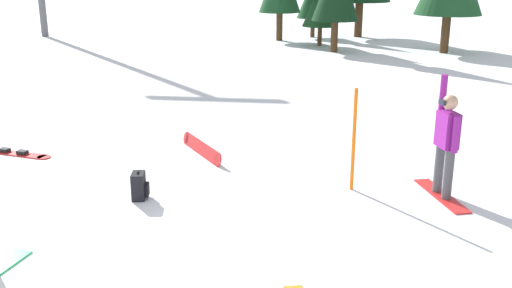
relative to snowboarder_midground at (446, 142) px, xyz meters
name	(u,v)px	position (x,y,z in m)	size (l,w,h in m)	color
ground_plane	(236,284)	(-2.88, -3.16, -0.93)	(800.00, 800.00, 0.00)	white
snowboarder_midground	(446,142)	(0.00, 0.00, 0.00)	(0.71, 1.51, 1.97)	red
loose_snowboard_near_left	(202,148)	(-4.38, 1.65, -0.79)	(1.16, 1.58, 0.26)	red
loose_snowboard_near_right	(14,153)	(-8.13, 1.17, -0.90)	(1.75, 0.62, 0.09)	red
backpack_black	(139,186)	(-4.87, -0.75, -0.71)	(0.30, 0.35, 0.47)	black
trail_marker_pole	(354,140)	(-1.45, 0.12, -0.06)	(0.06, 0.06, 1.74)	orange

